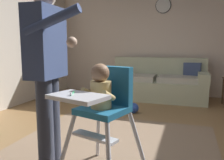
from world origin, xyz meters
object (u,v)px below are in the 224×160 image
Objects in this scene: adult_standing at (47,69)px; toy_ball_second at (134,108)px; couch at (157,83)px; high_chair at (102,99)px; wall_clock at (163,5)px.

adult_standing is 9.41× the size of toy_ball_second.
high_chair is at bearing -0.87° from couch.
couch is 11.59× the size of toy_ball_second.
high_chair reaches higher than couch.
high_chair is at bearing -0.30° from adult_standing.
wall_clock is (0.07, 3.65, 1.32)m from high_chair.
couch is at bearing -92.13° from wall_clock.
couch is 3.19m from high_chair.
wall_clock is (0.56, 3.67, 1.08)m from adult_standing.
toy_ball_second is (0.31, 1.97, -0.83)m from adult_standing.
high_chair is 0.55m from adult_standing.
wall_clock is at bearing -164.78° from high_chair.
toy_ball_second is at bearing -10.70° from couch.
high_chair is 5.68× the size of toy_ball_second.
adult_standing is 4.79× the size of wall_clock.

